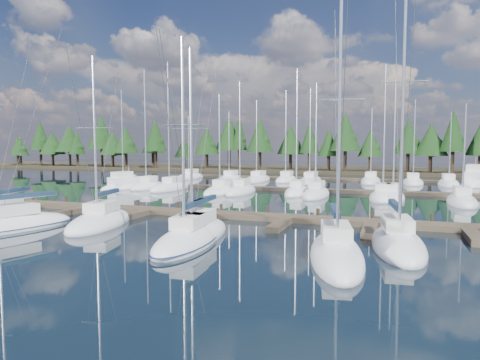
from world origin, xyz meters
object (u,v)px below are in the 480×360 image
at_px(front_sailboat_3, 195,235).
at_px(front_sailboat_6, 398,243).
at_px(front_sailboat_4, 187,241).
at_px(front_sailboat_1, 7,226).
at_px(front_sailboat_5, 336,253).
at_px(motor_yacht_left, 124,186).
at_px(motor_yacht_right, 474,182).
at_px(front_sailboat_2, 100,222).
at_px(main_dock, 213,215).

relative_size(front_sailboat_3, front_sailboat_6, 0.74).
bearing_deg(front_sailboat_3, front_sailboat_4, -81.94).
distance_m(front_sailboat_1, front_sailboat_4, 13.41).
bearing_deg(front_sailboat_5, front_sailboat_3, 169.04).
distance_m(front_sailboat_5, motor_yacht_left, 41.74).
bearing_deg(front_sailboat_4, front_sailboat_6, 16.03).
bearing_deg(motor_yacht_right, motor_yacht_left, -154.90).
relative_size(front_sailboat_3, motor_yacht_right, 1.13).
xyz_separation_m(front_sailboat_5, motor_yacht_left, (-31.47, 27.42, 0.14)).
xyz_separation_m(front_sailboat_1, front_sailboat_4, (13.41, 0.05, -0.00)).
bearing_deg(front_sailboat_4, front_sailboat_5, -1.08).
xyz_separation_m(front_sailboat_3, front_sailboat_5, (8.55, -1.66, 0.02)).
xyz_separation_m(front_sailboat_6, motor_yacht_left, (-34.36, 24.04, 0.12)).
bearing_deg(front_sailboat_5, motor_yacht_left, 138.93).
bearing_deg(front_sailboat_2, motor_yacht_left, 121.37).
xyz_separation_m(main_dock, front_sailboat_2, (-6.18, -5.96, 0.07)).
height_order(front_sailboat_1, motor_yacht_right, front_sailboat_1).
relative_size(front_sailboat_3, front_sailboat_4, 0.98).
bearing_deg(motor_yacht_left, front_sailboat_3, -48.35).
relative_size(front_sailboat_2, front_sailboat_4, 1.02).
relative_size(front_sailboat_1, front_sailboat_4, 1.21).
distance_m(front_sailboat_4, motor_yacht_left, 35.76).
bearing_deg(front_sailboat_2, front_sailboat_6, -0.60).
bearing_deg(front_sailboat_4, front_sailboat_2, 158.23).
relative_size(front_sailboat_4, motor_yacht_left, 1.53).
bearing_deg(front_sailboat_4, front_sailboat_1, -179.77).
bearing_deg(motor_yacht_right, front_sailboat_6, -103.54).
relative_size(front_sailboat_4, front_sailboat_5, 0.87).
xyz_separation_m(front_sailboat_2, front_sailboat_3, (8.39, -1.94, -0.00)).
relative_size(front_sailboat_2, front_sailboat_5, 0.88).
height_order(front_sailboat_4, motor_yacht_left, front_sailboat_4).
xyz_separation_m(front_sailboat_2, motor_yacht_left, (-14.53, 23.83, 0.15)).
bearing_deg(front_sailboat_2, main_dock, 43.97).
bearing_deg(front_sailboat_4, motor_yacht_left, 130.31).
distance_m(front_sailboat_2, front_sailboat_4, 9.26).
distance_m(front_sailboat_4, front_sailboat_6, 11.69).
height_order(main_dock, front_sailboat_4, front_sailboat_4).
bearing_deg(motor_yacht_left, front_sailboat_4, -49.69).
height_order(front_sailboat_2, motor_yacht_left, front_sailboat_2).
bearing_deg(main_dock, motor_yacht_right, 57.85).
xyz_separation_m(front_sailboat_4, motor_yacht_left, (-23.13, 27.27, 0.15)).
height_order(front_sailboat_2, front_sailboat_3, front_sailboat_2).
relative_size(front_sailboat_5, front_sailboat_6, 0.87).
distance_m(front_sailboat_3, motor_yacht_right, 52.01).
relative_size(front_sailboat_5, motor_yacht_left, 1.76).
xyz_separation_m(main_dock, front_sailboat_1, (-10.99, -9.45, 0.08)).
relative_size(main_dock, front_sailboat_4, 3.57).
bearing_deg(motor_yacht_left, front_sailboat_2, -58.63).
relative_size(front_sailboat_3, motor_yacht_left, 1.50).
bearing_deg(front_sailboat_1, motor_yacht_right, 53.77).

